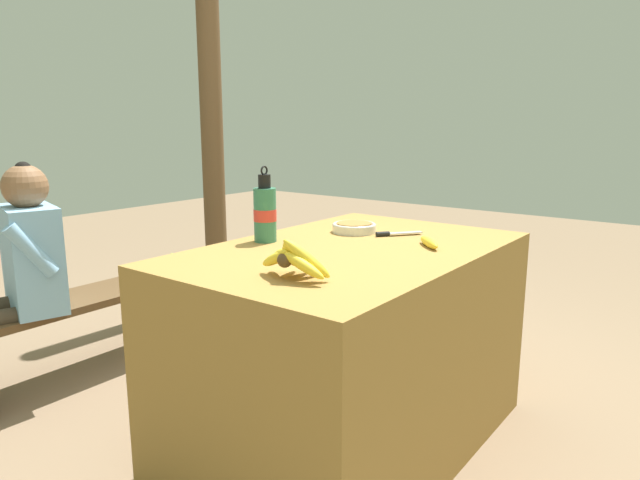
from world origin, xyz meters
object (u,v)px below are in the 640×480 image
wooden_bench (104,302)px  knife (392,233)px  water_bottle (265,213)px  loose_banana_front (429,242)px  banana_bunch_ripe (293,258)px  banana_bunch_green (176,262)px  support_post_far (211,108)px  seated_vendor (22,266)px  serving_bowl (354,227)px

wooden_bench → knife: bearing=-72.1°
water_bottle → loose_banana_front: water_bottle is taller
banana_bunch_ripe → banana_bunch_green: 1.68m
support_post_far → loose_banana_front: bearing=-110.9°
water_bottle → banana_bunch_ripe: bearing=-128.8°
loose_banana_front → support_post_far: (0.75, 1.97, 0.52)m
wooden_bench → seated_vendor: size_ratio=1.45×
banana_bunch_ripe → support_post_far: size_ratio=0.10×
loose_banana_front → seated_vendor: 1.75m
wooden_bench → water_bottle: bearing=-86.8°
seated_vendor → water_bottle: bearing=129.3°
water_bottle → knife: water_bottle is taller
loose_banana_front → support_post_far: bearing=69.1°
wooden_bench → serving_bowl: bearing=-71.0°
loose_banana_front → wooden_bench: bearing=102.4°
wooden_bench → banana_bunch_ripe: bearing=-100.8°
banana_bunch_green → wooden_bench: bearing=179.9°
wooden_bench → support_post_far: bearing=19.1°
water_bottle → banana_bunch_green: size_ratio=1.24×
support_post_far → serving_bowl: bearing=-113.2°
water_bottle → support_post_far: size_ratio=0.11×
banana_bunch_green → banana_bunch_ripe: bearing=-116.5°
water_bottle → support_post_far: bearing=53.8°
water_bottle → seated_vendor: 1.16m
serving_bowl → support_post_far: size_ratio=0.07×
knife → seated_vendor: seated_vendor is taller
loose_banana_front → banana_bunch_ripe: bearing=169.0°
banana_bunch_ripe → seated_vendor: 1.47m
seated_vendor → wooden_bench: bearing=-161.3°
water_bottle → seated_vendor: bearing=113.5°
serving_bowl → knife: 0.17m
knife → seated_vendor: 1.61m
serving_bowl → water_bottle: (-0.36, 0.17, 0.09)m
water_bottle → support_post_far: 1.82m
serving_bowl → water_bottle: bearing=155.1°
serving_bowl → loose_banana_front: bearing=-100.4°
seated_vendor → support_post_far: (1.49, 0.40, 0.70)m
loose_banana_front → support_post_far: size_ratio=0.05×
banana_bunch_ripe → knife: banana_bunch_ripe is taller
banana_bunch_ripe → support_post_far: 2.36m
serving_bowl → banana_bunch_green: bearing=88.4°
banana_bunch_green → seated_vendor: bearing=-178.7°
knife → wooden_bench: 1.52m
banana_bunch_green → support_post_far: support_post_far is taller
serving_bowl → wooden_bench: 1.36m
support_post_far → banana_bunch_ripe: bearing=-126.8°
knife → support_post_far: size_ratio=0.07×
serving_bowl → support_post_far: support_post_far is taller
serving_bowl → banana_bunch_ripe: bearing=-160.0°
serving_bowl → wooden_bench: bearing=109.0°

